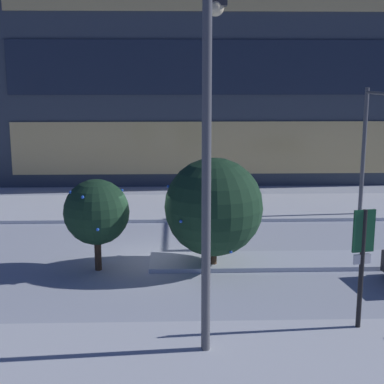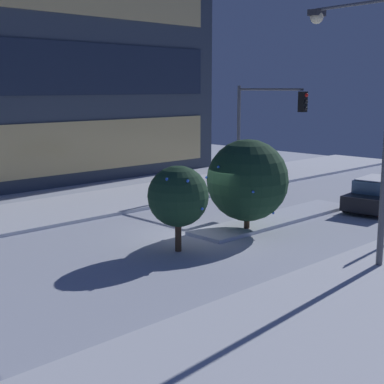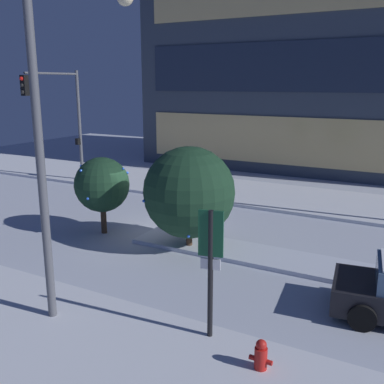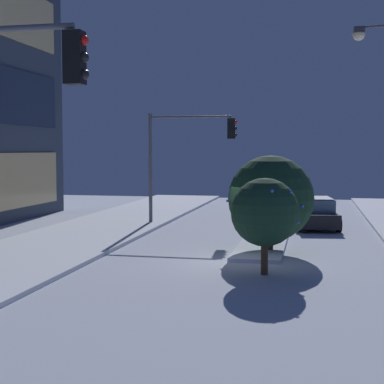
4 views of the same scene
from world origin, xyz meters
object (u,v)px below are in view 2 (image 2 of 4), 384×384
object	(u,v)px
car_near	(379,195)
street_lamp_arched	(365,95)
decorated_tree_median	(248,180)
decorated_tree_left_of_median	(178,196)
traffic_light_corner_far_right	(265,118)

from	to	relation	value
car_near	street_lamp_arched	world-z (taller)	street_lamp_arched
car_near	decorated_tree_median	distance (m)	7.74
street_lamp_arched	decorated_tree_median	bearing A→B (deg)	1.95
car_near	street_lamp_arched	bearing A→B (deg)	-164.13
decorated_tree_left_of_median	traffic_light_corner_far_right	bearing A→B (deg)	24.37
traffic_light_corner_far_right	decorated_tree_left_of_median	size ratio (longest dim) A/B	1.91
decorated_tree_median	decorated_tree_left_of_median	size ratio (longest dim) A/B	1.22
decorated_tree_median	decorated_tree_left_of_median	world-z (taller)	decorated_tree_median
car_near	traffic_light_corner_far_right	xyz separation A→B (m)	(-0.45, 6.37, 3.28)
street_lamp_arched	decorated_tree_median	size ratio (longest dim) A/B	2.26
traffic_light_corner_far_right	decorated_tree_median	world-z (taller)	traffic_light_corner_far_right
street_lamp_arched	decorated_tree_left_of_median	distance (m)	6.83
car_near	street_lamp_arched	distance (m)	9.79
traffic_light_corner_far_right	car_near	bearing A→B (deg)	4.06
decorated_tree_median	traffic_light_corner_far_right	bearing A→B (deg)	34.25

